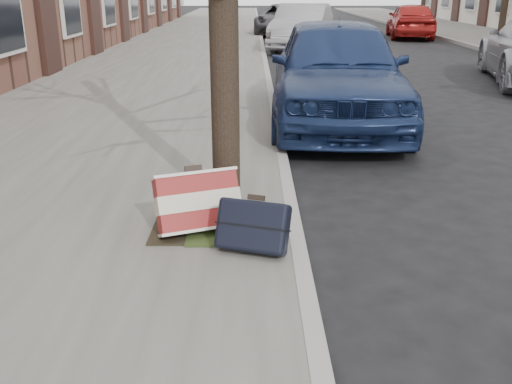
{
  "coord_description": "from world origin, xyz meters",
  "views": [
    {
      "loc": [
        -1.61,
        -3.2,
        2.01
      ],
      "look_at": [
        -1.58,
        0.8,
        0.55
      ],
      "focal_mm": 40.0,
      "sensor_mm": 36.0,
      "label": 1
    }
  ],
  "objects_px": {
    "suitcase_navy": "(253,225)",
    "car_near_mid": "(302,27)",
    "suitcase_red": "(198,202)",
    "car_near_front": "(336,71)"
  },
  "relations": [
    {
      "from": "suitcase_navy",
      "to": "car_near_mid",
      "type": "bearing_deg",
      "value": 101.75
    },
    {
      "from": "suitcase_navy",
      "to": "suitcase_red",
      "type": "bearing_deg",
      "value": 157.92
    },
    {
      "from": "suitcase_red",
      "to": "car_near_mid",
      "type": "xyz_separation_m",
      "value": [
        2.08,
        15.03,
        0.35
      ]
    },
    {
      "from": "suitcase_navy",
      "to": "car_near_front",
      "type": "distance_m",
      "value": 4.93
    },
    {
      "from": "car_near_front",
      "to": "car_near_mid",
      "type": "bearing_deg",
      "value": 91.18
    },
    {
      "from": "suitcase_red",
      "to": "car_near_front",
      "type": "bearing_deg",
      "value": 47.81
    },
    {
      "from": "car_near_front",
      "to": "car_near_mid",
      "type": "xyz_separation_m",
      "value": [
        0.39,
        10.66,
        -0.08
      ]
    },
    {
      "from": "suitcase_red",
      "to": "car_near_front",
      "type": "relative_size",
      "value": 0.14
    },
    {
      "from": "car_near_front",
      "to": "suitcase_red",
      "type": "bearing_deg",
      "value": -107.98
    },
    {
      "from": "suitcase_red",
      "to": "suitcase_navy",
      "type": "distance_m",
      "value": 0.58
    }
  ]
}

